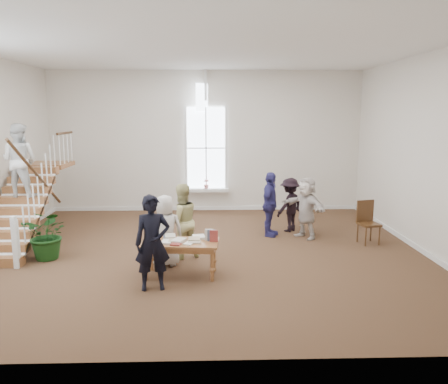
{
  "coord_description": "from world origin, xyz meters",
  "views": [
    {
      "loc": [
        0.14,
        -9.66,
        3.15
      ],
      "look_at": [
        0.46,
        0.4,
        1.33
      ],
      "focal_mm": 35.0,
      "sensor_mm": 36.0,
      "label": 1
    }
  ],
  "objects_px": {
    "police_officer": "(153,243)",
    "floor_plant": "(48,234)",
    "library_table": "(180,245)",
    "woman_cluster_c": "(306,208)",
    "person_yellow": "(181,221)",
    "woman_cluster_a": "(270,204)",
    "woman_cluster_b": "(290,205)",
    "side_chair": "(367,219)",
    "elderly_woman": "(165,231)"
  },
  "relations": [
    {
      "from": "police_officer",
      "to": "floor_plant",
      "type": "xyz_separation_m",
      "value": [
        -2.5,
        1.74,
        -0.31
      ]
    },
    {
      "from": "library_table",
      "to": "woman_cluster_c",
      "type": "bearing_deg",
      "value": 44.5
    },
    {
      "from": "person_yellow",
      "to": "woman_cluster_c",
      "type": "relative_size",
      "value": 1.05
    },
    {
      "from": "library_table",
      "to": "police_officer",
      "type": "bearing_deg",
      "value": -119.1
    },
    {
      "from": "library_table",
      "to": "woman_cluster_c",
      "type": "relative_size",
      "value": 0.97
    },
    {
      "from": "floor_plant",
      "to": "library_table",
      "type": "bearing_deg",
      "value": -20.21
    },
    {
      "from": "woman_cluster_a",
      "to": "woman_cluster_c",
      "type": "xyz_separation_m",
      "value": [
        0.9,
        -0.2,
        -0.05
      ]
    },
    {
      "from": "library_table",
      "to": "woman_cluster_c",
      "type": "height_order",
      "value": "woman_cluster_c"
    },
    {
      "from": "woman_cluster_b",
      "to": "woman_cluster_c",
      "type": "xyz_separation_m",
      "value": [
        0.3,
        -0.65,
        0.06
      ]
    },
    {
      "from": "woman_cluster_c",
      "to": "person_yellow",
      "type": "bearing_deg",
      "value": -96.66
    },
    {
      "from": "library_table",
      "to": "person_yellow",
      "type": "distance_m",
      "value": 1.11
    },
    {
      "from": "library_table",
      "to": "side_chair",
      "type": "xyz_separation_m",
      "value": [
        4.45,
        2.08,
        -0.03
      ]
    },
    {
      "from": "woman_cluster_b",
      "to": "floor_plant",
      "type": "height_order",
      "value": "woman_cluster_b"
    },
    {
      "from": "woman_cluster_b",
      "to": "floor_plant",
      "type": "distance_m",
      "value": 6.06
    },
    {
      "from": "police_officer",
      "to": "woman_cluster_b",
      "type": "xyz_separation_m",
      "value": [
        3.17,
        3.88,
        -0.14
      ]
    },
    {
      "from": "library_table",
      "to": "police_officer",
      "type": "relative_size",
      "value": 0.88
    },
    {
      "from": "woman_cluster_b",
      "to": "side_chair",
      "type": "relative_size",
      "value": 1.39
    },
    {
      "from": "person_yellow",
      "to": "woman_cluster_a",
      "type": "height_order",
      "value": "woman_cluster_a"
    },
    {
      "from": "woman_cluster_a",
      "to": "woman_cluster_c",
      "type": "height_order",
      "value": "woman_cluster_a"
    },
    {
      "from": "library_table",
      "to": "floor_plant",
      "type": "xyz_separation_m",
      "value": [
        -2.93,
        1.08,
        -0.06
      ]
    },
    {
      "from": "police_officer",
      "to": "floor_plant",
      "type": "relative_size",
      "value": 1.56
    },
    {
      "from": "library_table",
      "to": "woman_cluster_b",
      "type": "bearing_deg",
      "value": 53.91
    },
    {
      "from": "woman_cluster_c",
      "to": "library_table",
      "type": "bearing_deg",
      "value": -82.13
    },
    {
      "from": "floor_plant",
      "to": "woman_cluster_c",
      "type": "bearing_deg",
      "value": 13.97
    },
    {
      "from": "library_table",
      "to": "woman_cluster_b",
      "type": "relative_size",
      "value": 1.05
    },
    {
      "from": "library_table",
      "to": "elderly_woman",
      "type": "height_order",
      "value": "elderly_woman"
    },
    {
      "from": "elderly_woman",
      "to": "side_chair",
      "type": "height_order",
      "value": "elderly_woman"
    },
    {
      "from": "woman_cluster_c",
      "to": "elderly_woman",
      "type": "bearing_deg",
      "value": -91.95
    },
    {
      "from": "library_table",
      "to": "woman_cluster_a",
      "type": "height_order",
      "value": "woman_cluster_a"
    },
    {
      "from": "police_officer",
      "to": "woman_cluster_b",
      "type": "bearing_deg",
      "value": 40.67
    },
    {
      "from": "side_chair",
      "to": "woman_cluster_a",
      "type": "bearing_deg",
      "value": 151.18
    },
    {
      "from": "floor_plant",
      "to": "side_chair",
      "type": "xyz_separation_m",
      "value": [
        7.38,
        1.0,
        0.03
      ]
    },
    {
      "from": "library_table",
      "to": "person_yellow",
      "type": "height_order",
      "value": "person_yellow"
    },
    {
      "from": "woman_cluster_c",
      "to": "woman_cluster_a",
      "type": "bearing_deg",
      "value": -134.84
    },
    {
      "from": "police_officer",
      "to": "woman_cluster_c",
      "type": "bearing_deg",
      "value": 32.86
    },
    {
      "from": "woman_cluster_b",
      "to": "floor_plant",
      "type": "bearing_deg",
      "value": -22.57
    },
    {
      "from": "police_officer",
      "to": "woman_cluster_c",
      "type": "xyz_separation_m",
      "value": [
        3.47,
        3.23,
        -0.08
      ]
    },
    {
      "from": "floor_plant",
      "to": "police_officer",
      "type": "bearing_deg",
      "value": -34.88
    },
    {
      "from": "floor_plant",
      "to": "side_chair",
      "type": "distance_m",
      "value": 7.45
    },
    {
      "from": "woman_cluster_a",
      "to": "floor_plant",
      "type": "xyz_separation_m",
      "value": [
        -5.07,
        -1.69,
        -0.28
      ]
    },
    {
      "from": "elderly_woman",
      "to": "floor_plant",
      "type": "height_order",
      "value": "elderly_woman"
    },
    {
      "from": "elderly_woman",
      "to": "woman_cluster_a",
      "type": "xyz_separation_m",
      "value": [
        2.47,
        2.18,
        0.09
      ]
    },
    {
      "from": "floor_plant",
      "to": "woman_cluster_a",
      "type": "bearing_deg",
      "value": 18.39
    },
    {
      "from": "woman_cluster_b",
      "to": "woman_cluster_a",
      "type": "bearing_deg",
      "value": -6.34
    },
    {
      "from": "person_yellow",
      "to": "woman_cluster_c",
      "type": "bearing_deg",
      "value": -178.61
    },
    {
      "from": "woman_cluster_a",
      "to": "floor_plant",
      "type": "relative_size",
      "value": 1.5
    },
    {
      "from": "elderly_woman",
      "to": "person_yellow",
      "type": "bearing_deg",
      "value": -133.56
    },
    {
      "from": "police_officer",
      "to": "woman_cluster_a",
      "type": "bearing_deg",
      "value": 43.07
    },
    {
      "from": "library_table",
      "to": "person_yellow",
      "type": "bearing_deg",
      "value": 96.21
    },
    {
      "from": "person_yellow",
      "to": "side_chair",
      "type": "xyz_separation_m",
      "value": [
        4.48,
        0.99,
        -0.24
      ]
    }
  ]
}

